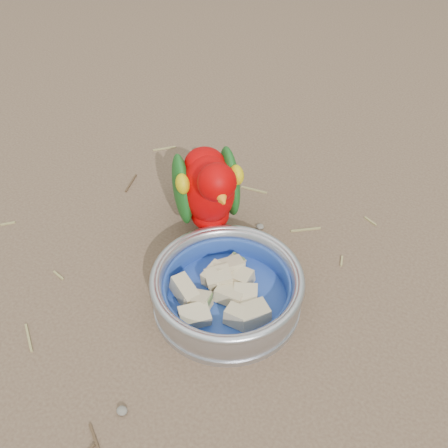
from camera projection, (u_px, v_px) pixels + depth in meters
The scene contains 6 objects.
ground at pixel (182, 341), 0.70m from camera, with size 60.00×60.00×0.00m, color brown.
food_bowl at pixel (227, 300), 0.74m from camera, with size 0.22×0.22×0.02m, color #B2B2BA.
bowl_wall at pixel (227, 287), 0.72m from camera, with size 0.22×0.22×0.04m, color #B2B2BA, non-canonical shape.
fruit_wedges at pixel (227, 290), 0.73m from camera, with size 0.13×0.13×0.03m, color tan, non-canonical shape.
lory_parrot at pixel (208, 196), 0.79m from camera, with size 0.11×0.22×0.18m, color #B30001, non-canonical shape.
ground_debris at pixel (188, 301), 0.75m from camera, with size 0.90×0.80×0.01m, color #978951, non-canonical shape.
Camera 1 is at (0.26, -0.32, 0.59)m, focal length 40.00 mm.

